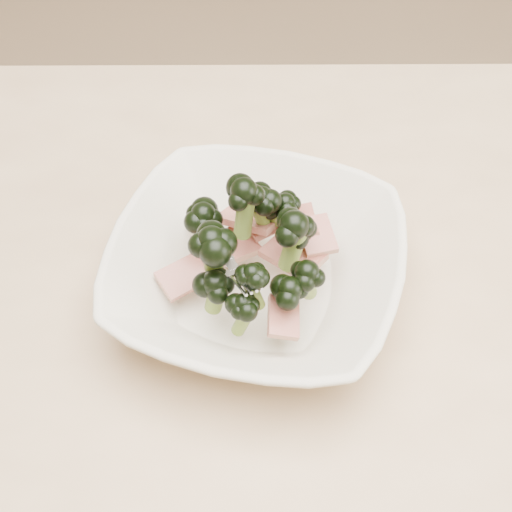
# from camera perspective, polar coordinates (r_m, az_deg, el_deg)

# --- Properties ---
(dining_table) EXTENTS (1.20, 0.80, 0.75)m
(dining_table) POSITION_cam_1_polar(r_m,az_deg,el_deg) (0.71, 5.49, -11.10)
(dining_table) COLOR tan
(dining_table) RESTS_ON ground
(broccoli_dish) EXTENTS (0.31, 0.31, 0.13)m
(broccoli_dish) POSITION_cam_1_polar(r_m,az_deg,el_deg) (0.62, 0.02, -0.79)
(broccoli_dish) COLOR beige
(broccoli_dish) RESTS_ON dining_table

